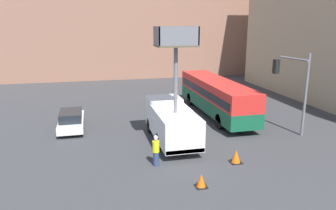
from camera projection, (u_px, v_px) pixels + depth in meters
name	position (u px, v px, depth m)	size (l,w,h in m)	color
ground_plane	(174.00, 139.00, 21.98)	(120.00, 120.00, 0.00)	#38383A
building_backdrop_far	(124.00, 24.00, 47.76)	(44.00, 10.00, 14.80)	#936651
utility_truck	(171.00, 119.00, 21.12)	(2.34, 6.48, 7.40)	white
city_bus	(216.00, 94.00, 27.39)	(2.48, 11.90, 2.95)	#145638
traffic_light_pole	(295.00, 82.00, 21.49)	(2.83, 2.58, 5.65)	slate
road_worker_near_truck	(156.00, 151.00, 17.73)	(0.38, 0.38, 1.74)	navy
road_worker_directing	(235.00, 121.00, 23.05)	(0.38, 0.38, 1.78)	navy
traffic_cone_near_truck	(201.00, 181.00, 15.54)	(0.57, 0.57, 0.66)	black
traffic_cone_mid_road	(236.00, 157.00, 18.23)	(0.66, 0.66, 0.75)	black
parked_car_curbside	(71.00, 120.00, 23.84)	(1.74, 4.62, 1.40)	silver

